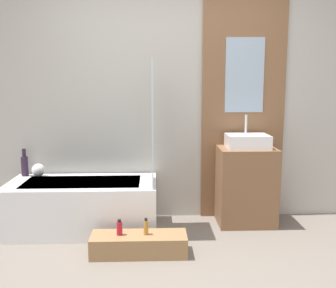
{
  "coord_description": "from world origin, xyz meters",
  "views": [
    {
      "loc": [
        -0.16,
        -2.65,
        1.48
      ],
      "look_at": [
        -0.03,
        0.7,
        0.95
      ],
      "focal_mm": 42.0,
      "sensor_mm": 36.0,
      "label": 1
    }
  ],
  "objects": [
    {
      "name": "sink",
      "position": [
        0.8,
        1.29,
        0.88
      ],
      "size": [
        0.43,
        0.33,
        0.33
      ],
      "color": "white",
      "rests_on": "vanity_cabinet"
    },
    {
      "name": "vase_tall_dark",
      "position": [
        -1.52,
        1.44,
        0.62
      ],
      "size": [
        0.07,
        0.07,
        0.29
      ],
      "color": "#2D1E33",
      "rests_on": "bathtub"
    },
    {
      "name": "bottle_soap_primary",
      "position": [
        -0.46,
        0.57,
        0.24
      ],
      "size": [
        0.05,
        0.05,
        0.14
      ],
      "color": "#B21928",
      "rests_on": "wooden_step_bench"
    },
    {
      "name": "wall_wood_accent",
      "position": [
        0.8,
        1.53,
        1.31
      ],
      "size": [
        0.89,
        0.04,
        2.6
      ],
      "color": "brown",
      "rests_on": "ground_plane"
    },
    {
      "name": "bathtub",
      "position": [
        -0.87,
        1.17,
        0.25
      ],
      "size": [
        1.47,
        0.72,
        0.5
      ],
      "color": "white",
      "rests_on": "ground_plane"
    },
    {
      "name": "wooden_step_bench",
      "position": [
        -0.29,
        0.57,
        0.09
      ],
      "size": [
        0.83,
        0.29,
        0.18
      ],
      "primitive_type": "cube",
      "color": "#997047",
      "rests_on": "ground_plane"
    },
    {
      "name": "vase_round_light",
      "position": [
        -1.37,
        1.41,
        0.57
      ],
      "size": [
        0.14,
        0.14,
        0.14
      ],
      "primitive_type": "sphere",
      "color": "white",
      "rests_on": "bathtub"
    },
    {
      "name": "glass_shower_screen",
      "position": [
        -0.17,
        1.08,
        1.09
      ],
      "size": [
        0.01,
        0.48,
        1.19
      ],
      "primitive_type": "cube",
      "color": "silver",
      "rests_on": "bathtub"
    },
    {
      "name": "bottle_soap_secondary",
      "position": [
        -0.23,
        0.57,
        0.24
      ],
      "size": [
        0.04,
        0.04,
        0.15
      ],
      "color": "#B2752D",
      "rests_on": "wooden_step_bench"
    },
    {
      "name": "vanity_cabinet",
      "position": [
        0.8,
        1.29,
        0.4
      ],
      "size": [
        0.58,
        0.44,
        0.81
      ],
      "primitive_type": "cube",
      "color": "brown",
      "rests_on": "ground_plane"
    },
    {
      "name": "wall_tiled_back",
      "position": [
        0.0,
        1.58,
        1.3
      ],
      "size": [
        4.2,
        0.06,
        2.6
      ],
      "primitive_type": "cube",
      "color": "#B7B2A8",
      "rests_on": "ground_plane"
    },
    {
      "name": "ground_plane",
      "position": [
        0.0,
        0.0,
        0.0
      ],
      "size": [
        12.0,
        12.0,
        0.0
      ],
      "primitive_type": "plane",
      "color": "slate"
    }
  ]
}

